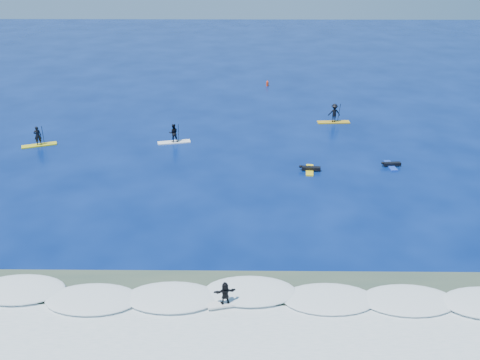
{
  "coord_description": "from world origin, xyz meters",
  "views": [
    {
      "loc": [
        0.7,
        -31.97,
        17.26
      ],
      "look_at": [
        0.35,
        2.92,
        0.6
      ],
      "focal_mm": 40.0,
      "sensor_mm": 36.0,
      "label": 1
    }
  ],
  "objects_px": {
    "prone_paddler_near": "(310,169)",
    "prone_paddler_far": "(391,165)",
    "wave_surfer": "(225,295)",
    "sup_paddler_center": "(174,135)",
    "sup_paddler_right": "(334,114)",
    "marker_buoy": "(267,83)",
    "sup_paddler_left": "(38,139)"
  },
  "relations": [
    {
      "from": "prone_paddler_near",
      "to": "prone_paddler_far",
      "type": "distance_m",
      "value": 6.57
    },
    {
      "from": "prone_paddler_near",
      "to": "wave_surfer",
      "type": "relative_size",
      "value": 1.15
    },
    {
      "from": "sup_paddler_center",
      "to": "wave_surfer",
      "type": "height_order",
      "value": "sup_paddler_center"
    },
    {
      "from": "prone_paddler_far",
      "to": "sup_paddler_right",
      "type": "bearing_deg",
      "value": 11.16
    },
    {
      "from": "prone_paddler_far",
      "to": "marker_buoy",
      "type": "bearing_deg",
      "value": 15.95
    },
    {
      "from": "sup_paddler_center",
      "to": "sup_paddler_right",
      "type": "height_order",
      "value": "sup_paddler_right"
    },
    {
      "from": "sup_paddler_center",
      "to": "prone_paddler_far",
      "type": "distance_m",
      "value": 18.48
    },
    {
      "from": "sup_paddler_left",
      "to": "marker_buoy",
      "type": "bearing_deg",
      "value": 21.77
    },
    {
      "from": "sup_paddler_left",
      "to": "prone_paddler_far",
      "type": "bearing_deg",
      "value": -29.4
    },
    {
      "from": "wave_surfer",
      "to": "sup_paddler_left",
      "type": "bearing_deg",
      "value": 115.16
    },
    {
      "from": "sup_paddler_right",
      "to": "prone_paddler_near",
      "type": "distance_m",
      "value": 11.83
    },
    {
      "from": "sup_paddler_left",
      "to": "sup_paddler_right",
      "type": "xyz_separation_m",
      "value": [
        26.41,
        6.26,
        0.22
      ]
    },
    {
      "from": "prone_paddler_near",
      "to": "wave_surfer",
      "type": "bearing_deg",
      "value": 166.43
    },
    {
      "from": "sup_paddler_right",
      "to": "prone_paddler_far",
      "type": "height_order",
      "value": "sup_paddler_right"
    },
    {
      "from": "sup_paddler_right",
      "to": "marker_buoy",
      "type": "distance_m",
      "value": 14.29
    },
    {
      "from": "sup_paddler_right",
      "to": "marker_buoy",
      "type": "xyz_separation_m",
      "value": [
        -5.94,
        12.99,
        -0.52
      ]
    },
    {
      "from": "sup_paddler_right",
      "to": "prone_paddler_far",
      "type": "relative_size",
      "value": 1.56
    },
    {
      "from": "sup_paddler_center",
      "to": "sup_paddler_left",
      "type": "bearing_deg",
      "value": 171.55
    },
    {
      "from": "sup_paddler_center",
      "to": "prone_paddler_far",
      "type": "height_order",
      "value": "sup_paddler_center"
    },
    {
      "from": "sup_paddler_left",
      "to": "prone_paddler_far",
      "type": "distance_m",
      "value": 29.7
    },
    {
      "from": "sup_paddler_center",
      "to": "sup_paddler_right",
      "type": "xyz_separation_m",
      "value": [
        14.8,
        5.45,
        0.11
      ]
    },
    {
      "from": "prone_paddler_far",
      "to": "wave_surfer",
      "type": "distance_m",
      "value": 21.46
    },
    {
      "from": "prone_paddler_near",
      "to": "marker_buoy",
      "type": "height_order",
      "value": "marker_buoy"
    },
    {
      "from": "sup_paddler_left",
      "to": "marker_buoy",
      "type": "xyz_separation_m",
      "value": [
        20.47,
        19.25,
        -0.31
      ]
    },
    {
      "from": "marker_buoy",
      "to": "prone_paddler_near",
      "type": "bearing_deg",
      "value": -84.27
    },
    {
      "from": "sup_paddler_center",
      "to": "prone_paddler_near",
      "type": "relative_size",
      "value": 1.36
    },
    {
      "from": "prone_paddler_near",
      "to": "sup_paddler_center",
      "type": "bearing_deg",
      "value": 69.14
    },
    {
      "from": "sup_paddler_center",
      "to": "sup_paddler_right",
      "type": "relative_size",
      "value": 0.93
    },
    {
      "from": "sup_paddler_left",
      "to": "prone_paddler_near",
      "type": "distance_m",
      "value": 23.45
    },
    {
      "from": "prone_paddler_near",
      "to": "wave_surfer",
      "type": "distance_m",
      "value": 17.57
    },
    {
      "from": "sup_paddler_center",
      "to": "sup_paddler_right",
      "type": "bearing_deg",
      "value": 7.71
    },
    {
      "from": "wave_surfer",
      "to": "sup_paddler_right",
      "type": "bearing_deg",
      "value": 58.11
    }
  ]
}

